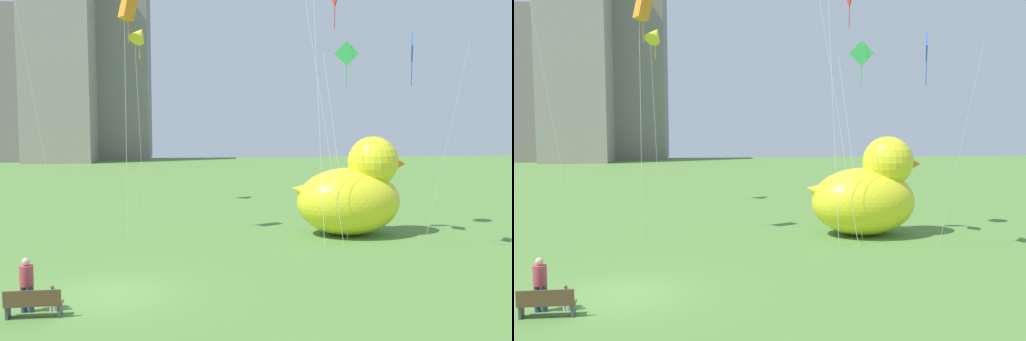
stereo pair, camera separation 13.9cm
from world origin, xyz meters
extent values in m
plane|color=#55833A|center=(0.00, 0.00, 0.00)|extent=(140.00, 140.00, 0.00)
cube|color=brown|center=(-2.02, -2.03, 0.42)|extent=(1.71, 0.50, 0.06)
cube|color=brown|center=(-2.02, -2.22, 0.68)|extent=(1.70, 0.11, 0.45)
cube|color=#47474C|center=(-2.79, -2.05, 0.20)|extent=(0.09, 0.37, 0.39)
cube|color=#47474C|center=(-1.25, -2.00, 0.20)|extent=(0.09, 0.37, 0.39)
cylinder|color=#38476B|center=(-2.47, -1.51, 0.43)|extent=(0.20, 0.20, 0.85)
cylinder|color=#38476B|center=(-2.26, -1.51, 0.43)|extent=(0.20, 0.20, 0.85)
cylinder|color=#B23F4C|center=(-2.37, -1.51, 1.17)|extent=(0.43, 0.43, 0.64)
sphere|color=#D8AD8C|center=(-2.37, -1.51, 1.62)|extent=(0.25, 0.25, 0.25)
cylinder|color=silver|center=(-1.64, -1.51, 0.20)|extent=(0.09, 0.09, 0.41)
cylinder|color=silver|center=(-1.54, -1.51, 0.20)|extent=(0.09, 0.09, 0.41)
cylinder|color=#4CBFC6|center=(-1.59, -1.51, 0.56)|extent=(0.20, 0.20, 0.31)
sphere|color=brown|center=(-1.59, -1.51, 0.77)|extent=(0.12, 0.12, 0.12)
ellipsoid|color=yellow|center=(10.89, 9.17, 1.77)|extent=(5.43, 4.01, 3.54)
sphere|color=yellow|center=(12.18, 9.17, 3.86)|extent=(2.64, 2.64, 2.64)
cone|color=orange|center=(13.37, 9.17, 3.73)|extent=(1.19, 1.19, 1.19)
cone|color=yellow|center=(8.53, 9.17, 2.36)|extent=(1.62, 1.42, 1.70)
cube|color=gray|center=(-22.00, 65.44, 10.99)|extent=(6.63, 6.45, 21.98)
cube|color=#9E938C|center=(-16.00, 63.70, 15.68)|extent=(9.35, 8.67, 31.36)
cube|color=gray|center=(-10.00, 69.44, 13.91)|extent=(11.87, 7.40, 27.81)
cylinder|color=silver|center=(-1.00, 21.07, 5.99)|extent=(0.48, 0.24, 11.98)
cone|color=yellow|center=(-0.89, 21.29, 11.98)|extent=(1.68, 1.88, 1.55)
cylinder|color=yellow|center=(-0.89, 21.29, 11.08)|extent=(0.04, 0.04, 1.60)
cylinder|color=silver|center=(14.27, 5.11, 4.62)|extent=(0.27, 3.49, 9.25)
cube|color=blue|center=(12.53, 4.99, 9.25)|extent=(0.50, 1.22, 1.27)
cylinder|color=blue|center=(12.53, 4.99, 8.35)|extent=(0.04, 0.04, 1.60)
cylinder|color=silver|center=(10.01, 8.50, 4.70)|extent=(1.11, 1.31, 9.41)
cube|color=green|center=(10.65, 9.04, 9.41)|extent=(1.21, 0.50, 1.27)
cylinder|color=green|center=(10.65, 9.04, 8.51)|extent=(0.04, 0.04, 1.60)
cylinder|color=silver|center=(-0.57, 9.91, 5.80)|extent=(0.02, 0.45, 11.59)
cube|color=orange|center=(-0.35, 9.91, 11.59)|extent=(1.03, 1.03, 1.24)
cylinder|color=orange|center=(-0.35, 9.91, 10.69)|extent=(0.04, 0.04, 1.60)
cylinder|color=silver|center=(-4.79, 6.88, 10.51)|extent=(2.16, 3.95, 21.02)
cylinder|color=silver|center=(8.89, 7.38, 6.05)|extent=(0.37, 1.52, 12.10)
cylinder|color=red|center=(9.64, 7.56, 11.20)|extent=(0.04, 0.04, 1.60)
cylinder|color=silver|center=(8.74, 7.33, 8.35)|extent=(2.57, 1.46, 16.70)
camera|label=1|loc=(2.99, -19.63, 6.08)|focal=39.86mm
camera|label=2|loc=(3.13, -19.64, 6.08)|focal=39.86mm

